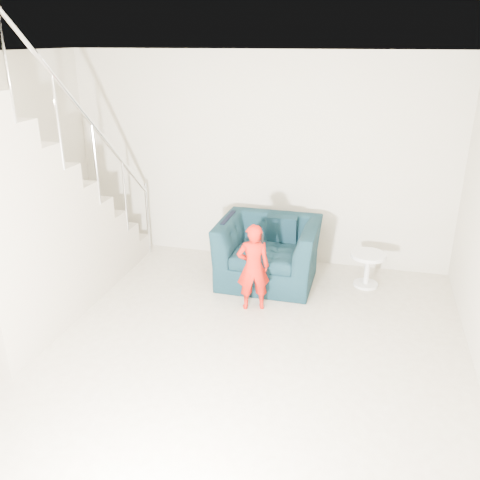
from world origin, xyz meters
The scene contains 10 objects.
floor centered at (0.00, 0.00, 0.00)m, with size 5.50×5.50×0.00m, color tan.
ceiling centered at (0.00, 0.00, 2.70)m, with size 5.50×5.50×0.00m, color silver.
back_wall centered at (0.00, 2.75, 1.35)m, with size 5.00×5.00×0.00m, color #B0A88F.
armchair centered at (0.29, 2.04, 0.39)m, with size 1.19×1.04×0.77m, color black.
toddler centered at (0.27, 1.32, 0.50)m, with size 0.36×0.24×1.00m, color #9F1B05.
side_table centered at (1.48, 2.19, 0.28)m, with size 0.42×0.42×0.42m.
staircase centered at (-2.00, 0.55, 0.95)m, with size 1.02×3.03×3.62m.
cushion centered at (0.42, 2.25, 0.62)m, with size 0.37×0.11×0.35m, color black.
throw centered at (-0.22, 2.07, 0.49)m, with size 0.05×0.53×0.59m, color black.
phone centered at (0.38, 1.26, 0.87)m, with size 0.02×0.05×0.10m, color black.
Camera 1 is at (1.38, -3.59, 2.82)m, focal length 38.00 mm.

